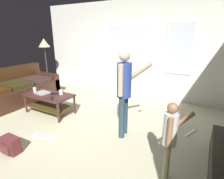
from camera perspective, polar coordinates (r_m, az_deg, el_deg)
name	(u,v)px	position (r m, az deg, el deg)	size (l,w,h in m)	color
ground_plane	(73,129)	(3.63, -12.54, -12.32)	(5.85, 5.10, 0.02)	beige
wall_back_with_doors	(129,50)	(5.29, 5.37, 12.50)	(5.85, 0.09, 2.68)	white
leather_couch	(15,91)	(5.37, -28.70, -0.45)	(0.98, 2.19, 0.89)	#3D2217
coffee_table	(49,99)	(4.30, -19.41, -3.00)	(1.10, 0.58, 0.46)	#442521
person_adult	(125,87)	(2.99, 4.09, 0.71)	(0.57, 0.44, 1.52)	#294150
person_child	(170,136)	(2.26, 18.18, -13.95)	(0.36, 0.32, 1.05)	tan
floor_lamp	(44,45)	(6.30, -20.91, 13.14)	(0.37, 0.37, 1.61)	#363528
backpack	(10,145)	(3.27, -29.77, -15.21)	(0.30, 0.20, 0.26)	#5C2628
loose_keyboard	(45,136)	(3.51, -20.76, -13.83)	(0.46, 0.22, 0.02)	white
laptop_closed	(42,93)	(4.38, -21.43, -0.97)	(0.30, 0.25, 0.03)	#B0B9B4
cup_near_edge	(35,89)	(4.58, -23.54, 0.01)	(0.07, 0.07, 0.09)	white
cup_by_laptop	(61,92)	(4.15, -16.04, -0.84)	(0.08, 0.08, 0.10)	white
tv_remote_black	(52,98)	(3.96, -18.65, -2.61)	(0.17, 0.05, 0.02)	black
dvd_remote_slim	(54,94)	(4.22, -18.02, -1.29)	(0.17, 0.05, 0.02)	black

